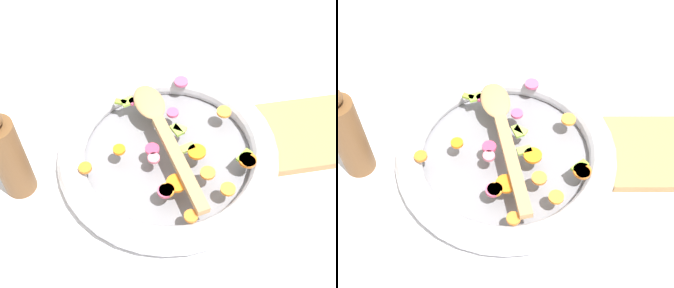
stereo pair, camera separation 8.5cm
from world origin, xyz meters
The scene contains 5 objects.
ground_plane centered at (0.00, 0.00, 0.00)m, with size 4.00×4.00×0.00m, color silver.
skillet centered at (0.00, 0.00, 0.02)m, with size 0.41×0.41×0.05m.
chopped_vegetables centered at (0.02, -0.02, 0.05)m, with size 0.32×0.33×0.01m.
wooden_spoon centered at (-0.01, 0.02, 0.06)m, with size 0.10×0.30×0.01m.
pepper_mill centered at (-0.27, -0.01, 0.09)m, with size 0.06×0.06×0.21m.
Camera 1 is at (-0.09, -0.50, 0.73)m, focal length 50.00 mm.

